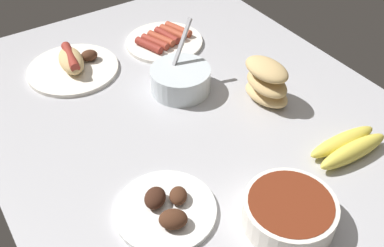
# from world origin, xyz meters

# --- Properties ---
(ground_plane) EXTENTS (1.20, 0.90, 0.03)m
(ground_plane) POSITION_xyz_m (0.00, 0.00, -0.01)
(ground_plane) COLOR #B2B2B7
(banana_bunch) EXTENTS (0.08, 0.18, 0.04)m
(banana_bunch) POSITION_xyz_m (-0.27, -0.20, 0.02)
(banana_bunch) COLOR #E5D14C
(banana_bunch) RESTS_ON ground_plane
(plate_hotdog_assembled) EXTENTS (0.24, 0.24, 0.06)m
(plate_hotdog_assembled) POSITION_xyz_m (0.33, 0.16, 0.02)
(plate_hotdog_assembled) COLOR white
(plate_hotdog_assembled) RESTS_ON ground_plane
(plate_grilled_meat) EXTENTS (0.19, 0.19, 0.04)m
(plate_grilled_meat) POSITION_xyz_m (-0.20, 0.20, 0.01)
(plate_grilled_meat) COLOR white
(plate_grilled_meat) RESTS_ON ground_plane
(plate_sausages) EXTENTS (0.22, 0.22, 0.03)m
(plate_sausages) POSITION_xyz_m (0.31, -0.10, 0.01)
(plate_sausages) COLOR white
(plate_sausages) RESTS_ON ground_plane
(bowl_coleslaw) EXTENTS (0.15, 0.15, 0.16)m
(bowl_coleslaw) POSITION_xyz_m (0.11, -0.03, 0.03)
(bowl_coleslaw) COLOR silver
(bowl_coleslaw) RESTS_ON ground_plane
(bread_stack) EXTENTS (0.13, 0.09, 0.11)m
(bread_stack) POSITION_xyz_m (-0.04, -0.17, 0.05)
(bread_stack) COLOR #DBB77A
(bread_stack) RESTS_ON ground_plane
(bowl_chili) EXTENTS (0.17, 0.17, 0.05)m
(bowl_chili) POSITION_xyz_m (-0.34, 0.02, 0.03)
(bowl_chili) COLOR white
(bowl_chili) RESTS_ON ground_plane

